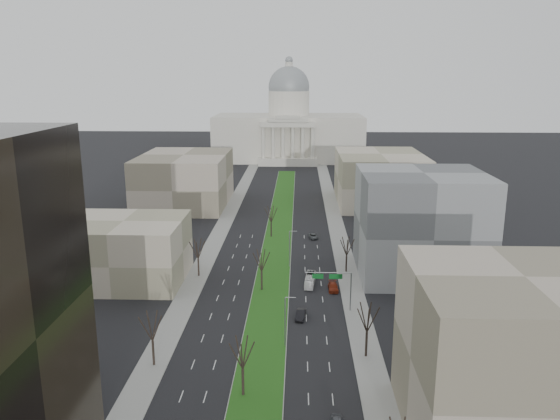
% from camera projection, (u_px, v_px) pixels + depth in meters
% --- Properties ---
extents(ground, '(600.00, 600.00, 0.00)m').
position_uv_depth(ground, '(278.00, 237.00, 156.94)').
color(ground, black).
rests_on(ground, ground).
extents(median, '(8.00, 222.03, 0.20)m').
position_uv_depth(median, '(278.00, 238.00, 155.93)').
color(median, '#999993').
rests_on(median, ground).
extents(sidewalk_left, '(5.00, 330.00, 0.15)m').
position_uv_depth(sidewalk_left, '(203.00, 266.00, 133.28)').
color(sidewalk_left, gray).
rests_on(sidewalk_left, ground).
extents(sidewalk_right, '(5.00, 330.00, 0.15)m').
position_uv_depth(sidewalk_right, '(346.00, 267.00, 132.07)').
color(sidewalk_right, gray).
rests_on(sidewalk_right, ground).
extents(capitol, '(80.00, 46.00, 55.00)m').
position_uv_depth(capitol, '(289.00, 130.00, 298.09)').
color(capitol, beige).
rests_on(capitol, ground).
extents(building_beige_left, '(26.00, 22.00, 14.00)m').
position_uv_depth(building_beige_left, '(125.00, 251.00, 122.44)').
color(building_beige_left, tan).
rests_on(building_beige_left, ground).
extents(building_tan_right, '(26.00, 24.00, 22.00)m').
position_uv_depth(building_tan_right, '(515.00, 360.00, 67.80)').
color(building_tan_right, gray).
rests_on(building_tan_right, ground).
extents(building_grey_right, '(28.00, 26.00, 24.00)m').
position_uv_depth(building_grey_right, '(421.00, 224.00, 125.72)').
color(building_grey_right, slate).
rests_on(building_grey_right, ground).
extents(building_far_left, '(30.00, 40.00, 18.00)m').
position_uv_depth(building_far_left, '(185.00, 180.00, 194.77)').
color(building_far_left, gray).
rests_on(building_far_left, ground).
extents(building_far_right, '(30.00, 40.00, 18.00)m').
position_uv_depth(building_far_right, '(380.00, 178.00, 197.21)').
color(building_far_right, tan).
rests_on(building_far_right, ground).
extents(tree_left_mid, '(5.40, 5.40, 9.72)m').
position_uv_depth(tree_left_mid, '(152.00, 325.00, 86.01)').
color(tree_left_mid, black).
rests_on(tree_left_mid, ground).
extents(tree_left_far, '(5.28, 5.28, 9.50)m').
position_uv_depth(tree_left_far, '(198.00, 248.00, 124.85)').
color(tree_left_far, black).
rests_on(tree_left_far, ground).
extents(tree_right_mid, '(5.52, 5.52, 9.94)m').
position_uv_depth(tree_right_mid, '(367.00, 317.00, 88.67)').
color(tree_right_mid, black).
rests_on(tree_right_mid, ground).
extents(tree_right_far, '(5.04, 5.04, 9.07)m').
position_uv_depth(tree_right_far, '(347.00, 246.00, 127.62)').
color(tree_right_far, black).
rests_on(tree_right_far, ground).
extents(tree_median_a, '(5.40, 5.40, 9.72)m').
position_uv_depth(tree_median_a, '(242.00, 352.00, 77.73)').
color(tree_median_a, black).
rests_on(tree_median_a, ground).
extents(tree_median_b, '(5.40, 5.40, 9.72)m').
position_uv_depth(tree_median_b, '(262.00, 260.00, 116.53)').
color(tree_median_b, black).
rests_on(tree_median_b, ground).
extents(tree_median_c, '(5.40, 5.40, 9.72)m').
position_uv_depth(tree_median_c, '(271.00, 214.00, 155.32)').
color(tree_median_c, black).
rests_on(tree_median_c, ground).
extents(streetlamp_median_b, '(1.90, 0.20, 9.16)m').
position_uv_depth(streetlamp_median_b, '(285.00, 321.00, 92.61)').
color(streetlamp_median_b, gray).
rests_on(streetlamp_median_b, ground).
extents(streetlamp_median_c, '(1.90, 0.20, 9.16)m').
position_uv_depth(streetlamp_median_c, '(290.00, 248.00, 131.40)').
color(streetlamp_median_c, gray).
rests_on(streetlamp_median_c, ground).
extents(mast_arm_signs, '(9.12, 0.24, 8.09)m').
position_uv_depth(mast_arm_signs, '(337.00, 282.00, 106.53)').
color(mast_arm_signs, gray).
rests_on(mast_arm_signs, ground).
extents(car_black, '(2.26, 4.94, 1.57)m').
position_uv_depth(car_black, '(301.00, 314.00, 104.49)').
color(car_black, black).
rests_on(car_black, ground).
extents(car_red, '(2.17, 5.17, 1.49)m').
position_uv_depth(car_red, '(333.00, 287.00, 118.13)').
color(car_red, maroon).
rests_on(car_red, ground).
extents(car_grey_far, '(2.75, 4.77, 1.25)m').
position_uv_depth(car_grey_far, '(313.00, 236.00, 155.62)').
color(car_grey_far, '#52565A').
rests_on(car_grey_far, ground).
extents(box_van, '(2.72, 8.35, 2.28)m').
position_uv_depth(box_van, '(310.00, 280.00, 121.13)').
color(box_van, white).
rests_on(box_van, ground).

